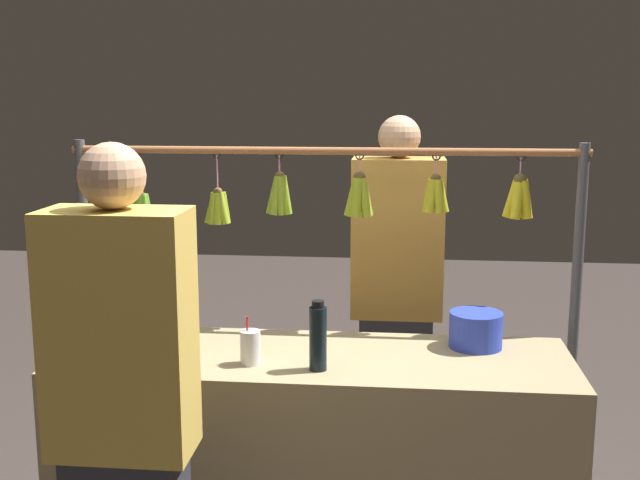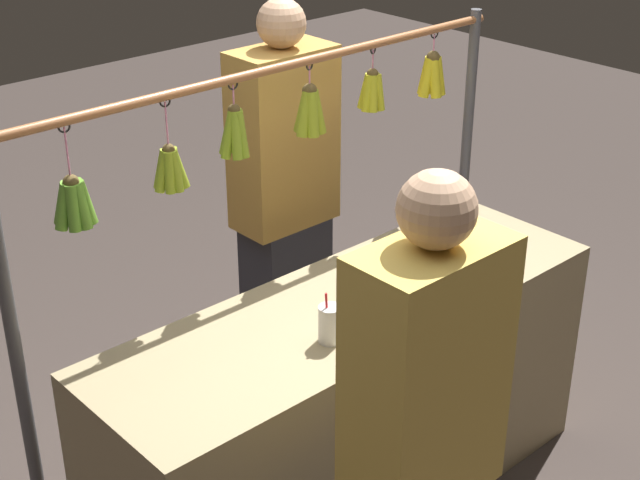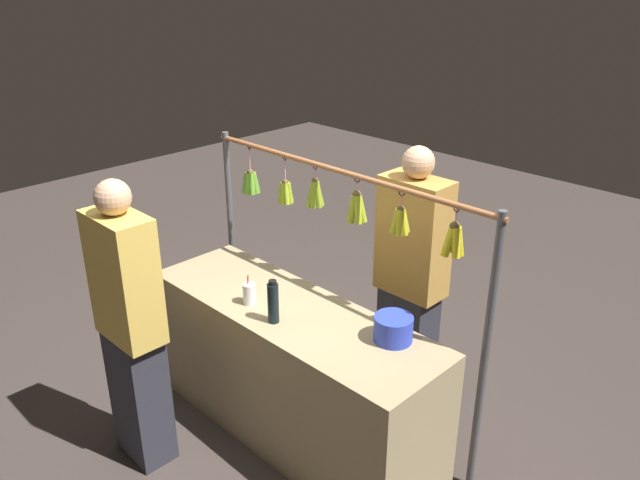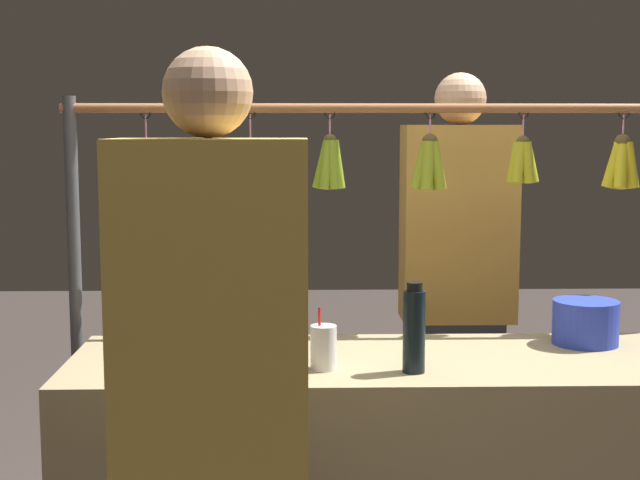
{
  "view_description": "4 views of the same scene",
  "coord_description": "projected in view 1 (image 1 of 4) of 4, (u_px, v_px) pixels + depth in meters",
  "views": [
    {
      "loc": [
        -0.32,
        2.87,
        1.87
      ],
      "look_at": [
        -0.02,
        0.0,
        1.33
      ],
      "focal_mm": 44.07,
      "sensor_mm": 36.0,
      "label": 1
    },
    {
      "loc": [
        1.99,
        2.03,
        2.54
      ],
      "look_at": [
        0.15,
        0.0,
        1.18
      ],
      "focal_mm": 53.1,
      "sensor_mm": 36.0,
      "label": 2
    },
    {
      "loc": [
        -2.38,
        2.16,
        2.73
      ],
      "look_at": [
        -0.24,
        0.0,
        1.4
      ],
      "focal_mm": 35.56,
      "sensor_mm": 36.0,
      "label": 3
    },
    {
      "loc": [
        0.29,
        2.66,
        1.58
      ],
      "look_at": [
        0.23,
        0.0,
        1.24
      ],
      "focal_mm": 50.84,
      "sensor_mm": 36.0,
      "label": 4
    }
  ],
  "objects": [
    {
      "name": "market_counter",
      "position": [
        314.0,
        461.0,
        3.1
      ],
      "size": [
        1.97,
        0.63,
        0.88
      ],
      "primitive_type": "cube",
      "color": "tan",
      "rests_on": "ground"
    },
    {
      "name": "display_rack",
      "position": [
        324.0,
        247.0,
        3.33
      ],
      "size": [
        2.17,
        0.13,
        1.68
      ],
      "color": "#4C4C51",
      "rests_on": "ground"
    },
    {
      "name": "water_bottle",
      "position": [
        318.0,
        337.0,
        2.83
      ],
      "size": [
        0.06,
        0.06,
        0.26
      ],
      "color": "black",
      "rests_on": "market_counter"
    },
    {
      "name": "blue_bucket",
      "position": [
        476.0,
        330.0,
        3.1
      ],
      "size": [
        0.21,
        0.21,
        0.14
      ],
      "primitive_type": "cylinder",
      "color": "blue",
      "rests_on": "market_counter"
    },
    {
      "name": "drink_cup",
      "position": [
        250.0,
        347.0,
        2.9
      ],
      "size": [
        0.08,
        0.08,
        0.18
      ],
      "color": "silver",
      "rests_on": "market_counter"
    },
    {
      "name": "vendor_person",
      "position": [
        396.0,
        308.0,
        3.7
      ],
      "size": [
        0.42,
        0.23,
        1.78
      ],
      "color": "#2D2D38",
      "rests_on": "ground"
    },
    {
      "name": "customer_person",
      "position": [
        125.0,
        440.0,
        2.33
      ],
      "size": [
        0.41,
        0.22,
        1.74
      ],
      "color": "#2D2D38",
      "rests_on": "ground"
    }
  ]
}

